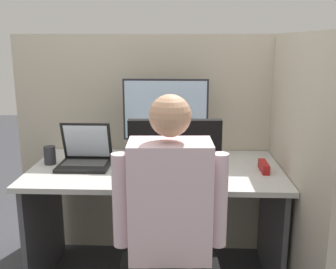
% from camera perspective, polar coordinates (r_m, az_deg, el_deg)
% --- Properties ---
extents(cubicle_panel_back, '(2.01, 0.04, 1.55)m').
position_cam_1_polar(cubicle_panel_back, '(2.79, -1.13, -1.75)').
color(cubicle_panel_back, '#B7AD99').
rests_on(cubicle_panel_back, ground).
extents(cubicle_panel_right, '(0.04, 1.43, 1.55)m').
position_cam_1_polar(cubicle_panel_right, '(2.39, 17.17, -4.96)').
color(cubicle_panel_right, '#B7AD99').
rests_on(cubicle_panel_right, ground).
extents(desk, '(1.51, 0.78, 0.76)m').
position_cam_1_polar(desk, '(2.46, -1.71, -8.84)').
color(desk, '#B7B7B2').
rests_on(desk, ground).
extents(paper_box, '(0.33, 0.25, 0.07)m').
position_cam_1_polar(paper_box, '(2.56, -0.35, -2.69)').
color(paper_box, white).
rests_on(paper_box, desk).
extents(monitor, '(0.54, 0.23, 0.45)m').
position_cam_1_polar(monitor, '(2.51, -0.35, 3.04)').
color(monitor, '#232328').
rests_on(monitor, paper_box).
extents(laptop, '(0.31, 0.26, 0.26)m').
position_cam_1_polar(laptop, '(2.46, -11.95, -3.31)').
color(laptop, black).
rests_on(laptop, desk).
extents(mouse, '(0.07, 0.05, 0.03)m').
position_cam_1_polar(mouse, '(2.28, -7.00, -5.35)').
color(mouse, silver).
rests_on(mouse, desk).
extents(stapler, '(0.04, 0.16, 0.05)m').
position_cam_1_polar(stapler, '(2.38, 13.74, -4.57)').
color(stapler, '#A31919').
rests_on(stapler, desk).
extents(carrot_toy, '(0.04, 0.13, 0.04)m').
position_cam_1_polar(carrot_toy, '(2.17, -4.05, -6.18)').
color(carrot_toy, orange).
rests_on(carrot_toy, desk).
extents(office_chair, '(0.52, 0.56, 1.15)m').
position_cam_1_polar(office_chair, '(1.88, 0.59, -15.89)').
color(office_chair, black).
rests_on(office_chair, ground).
extents(person, '(0.48, 0.43, 1.30)m').
position_cam_1_polar(person, '(1.65, 0.11, -13.57)').
color(person, brown).
rests_on(person, ground).
extents(pen_cup, '(0.07, 0.07, 0.11)m').
position_cam_1_polar(pen_cup, '(2.54, -16.77, -2.90)').
color(pen_cup, '#28282D').
rests_on(pen_cup, desk).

